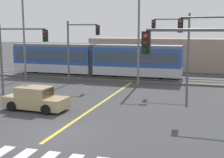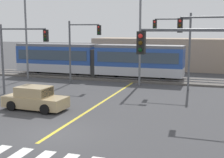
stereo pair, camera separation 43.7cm
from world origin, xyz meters
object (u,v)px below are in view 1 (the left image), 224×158
sedan_crossing (36,99)px  traffic_light_mid_left (17,48)px  traffic_light_far_right (176,41)px  traffic_light_near_right (202,69)px  street_lamp_centre (140,35)px  light_rail_tram (95,59)px  street_lamp_west (25,27)px  traffic_light_far_left (79,43)px  traffic_light_mid_right (223,45)px

sedan_crossing → traffic_light_mid_left: traffic_light_mid_left is taller
traffic_light_far_right → traffic_light_near_right: traffic_light_far_right is taller
traffic_light_far_right → street_lamp_centre: street_lamp_centre is taller
sedan_crossing → traffic_light_far_right: (7.95, 9.75, 3.55)m
light_rail_tram → traffic_light_near_right: 22.45m
traffic_light_far_right → street_lamp_centre: 3.57m
sedan_crossing → traffic_light_near_right: 12.05m
light_rail_tram → street_lamp_west: 7.92m
light_rail_tram → traffic_light_mid_left: bearing=-103.1°
traffic_light_near_right → traffic_light_far_left: bearing=127.6°
light_rail_tram → traffic_light_far_left: 4.65m
traffic_light_far_left → street_lamp_west: (-6.43, 1.11, 1.49)m
traffic_light_mid_left → traffic_light_mid_right: bearing=-1.5°
traffic_light_mid_left → traffic_light_far_left: size_ratio=0.93×
traffic_light_near_right → traffic_light_far_left: 18.88m
traffic_light_far_left → street_lamp_centre: street_lamp_centre is taller
traffic_light_far_left → street_lamp_centre: (5.68, 1.11, 0.74)m
light_rail_tram → sedan_crossing: 14.07m
traffic_light_far_right → traffic_light_far_left: traffic_light_far_right is taller
traffic_light_far_right → street_lamp_centre: bearing=162.3°
street_lamp_west → light_rail_tram: bearing=25.9°
sedan_crossing → traffic_light_far_right: size_ratio=0.65×
traffic_light_far_left → street_lamp_west: size_ratio=0.61×
traffic_light_mid_right → traffic_light_near_right: (-1.01, -8.26, -0.54)m
sedan_crossing → traffic_light_mid_left: 5.82m
traffic_light_mid_right → traffic_light_near_right: traffic_light_mid_right is taller
sedan_crossing → traffic_light_near_right: traffic_light_near_right is taller
traffic_light_far_left → street_lamp_west: 6.70m
street_lamp_west → traffic_light_mid_right: bearing=-22.4°
traffic_light_near_right → street_lamp_west: bearing=138.2°
sedan_crossing → traffic_light_mid_left: size_ratio=0.76×
traffic_light_far_right → light_rail_tram: bearing=155.0°
traffic_light_far_left → traffic_light_near_right: bearing=-52.4°
traffic_light_far_right → street_lamp_west: (-15.49, 1.08, 1.19)m
traffic_light_mid_left → street_lamp_west: 8.57m
traffic_light_mid_right → traffic_light_far_left: (-12.54, 6.69, -0.28)m
light_rail_tram → traffic_light_near_right: (11.52, -19.19, 1.65)m
sedan_crossing → traffic_light_far_right: 13.07m
traffic_light_far_left → traffic_light_far_right: bearing=0.2°
traffic_light_far_right → sedan_crossing: bearing=-129.2°
traffic_light_mid_right → traffic_light_near_right: size_ratio=1.16×
light_rail_tram → traffic_light_mid_left: size_ratio=3.31×
traffic_light_mid_left → traffic_light_mid_right: (15.00, -0.40, 0.46)m
traffic_light_mid_right → street_lamp_centre: (-6.86, 7.80, 0.46)m
traffic_light_mid_right → street_lamp_west: size_ratio=0.65×
traffic_light_far_left → traffic_light_mid_left: bearing=-111.3°
street_lamp_centre → traffic_light_far_left: bearing=-169.0°
traffic_light_mid_left → street_lamp_west: (-3.98, 7.40, 1.67)m
light_rail_tram → street_lamp_centre: 7.01m
traffic_light_far_left → light_rail_tram: bearing=89.9°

